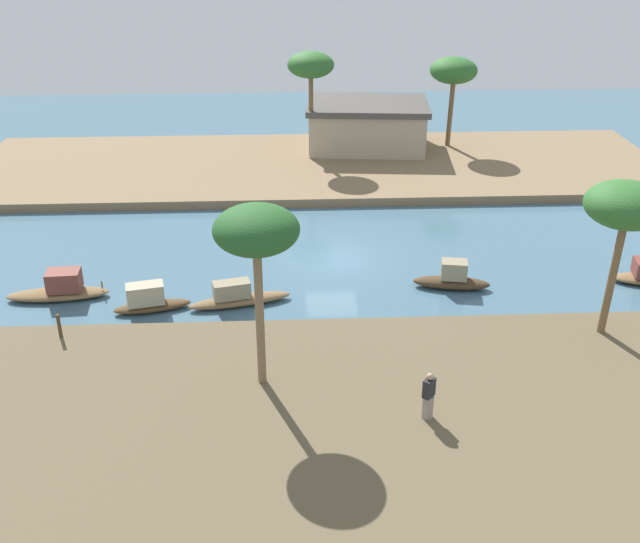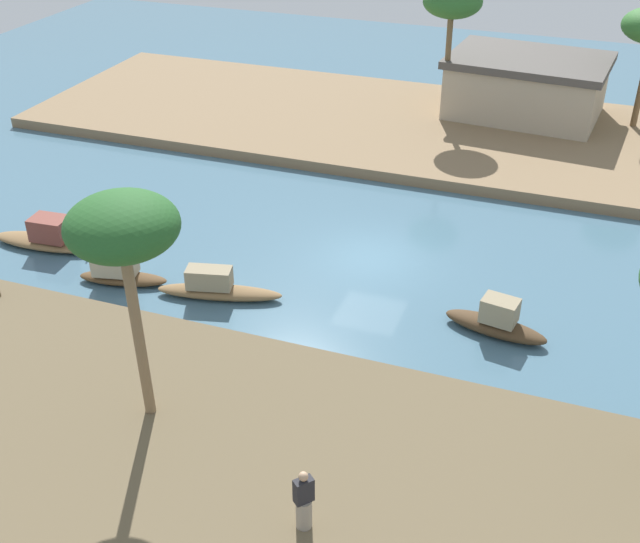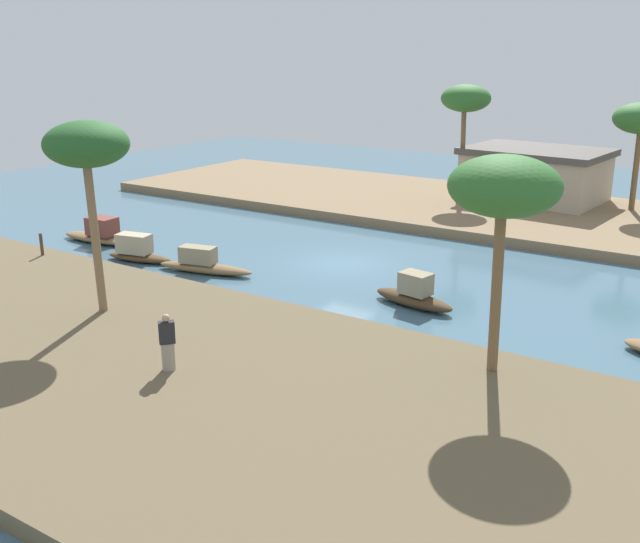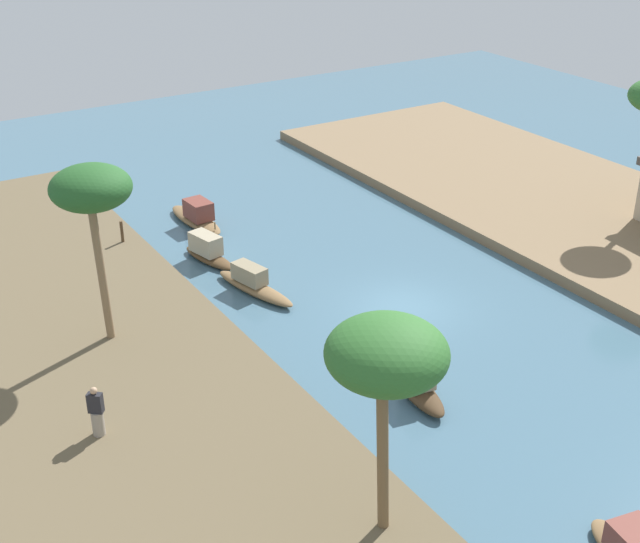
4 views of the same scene
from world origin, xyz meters
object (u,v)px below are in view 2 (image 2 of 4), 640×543
object	(u,v)px
person_on_near_bank	(304,503)
palm_tree_right_tall	(453,3)
riverside_building	(526,85)
sampan_downstream_large	(497,322)
sampan_with_tall_canopy	(119,271)
sampan_upstream_small	(216,288)
sampan_open_hull	(47,237)
palm_tree_left_near	(123,230)

from	to	relation	value
person_on_near_bank	palm_tree_right_tall	distance (m)	28.16
person_on_near_bank	riverside_building	xyz separation A→B (m)	(1.12, 29.58, 0.82)
sampan_downstream_large	person_on_near_bank	distance (m)	10.29
palm_tree_right_tall	riverside_building	size ratio (longest dim) A/B	0.80
sampan_downstream_large	riverside_building	world-z (taller)	riverside_building
sampan_with_tall_canopy	sampan_upstream_small	distance (m)	3.68
sampan_with_tall_canopy	sampan_open_hull	bearing A→B (deg)	149.71
sampan_open_hull	person_on_near_bank	bearing A→B (deg)	-38.24
sampan_downstream_large	riverside_building	distance (m)	19.87
palm_tree_right_tall	riverside_building	distance (m)	6.08
palm_tree_left_near	palm_tree_right_tall	size ratio (longest dim) A/B	0.97
sampan_open_hull	sampan_downstream_large	size ratio (longest dim) A/B	1.26
sampan_upstream_small	palm_tree_left_near	xyz separation A→B (m)	(1.21, -6.52, 5.76)
sampan_with_tall_canopy	palm_tree_right_tall	world-z (taller)	palm_tree_right_tall
sampan_downstream_large	person_on_near_bank	bearing A→B (deg)	-96.42
riverside_building	sampan_open_hull	bearing A→B (deg)	-122.50
sampan_open_hull	palm_tree_right_tall	xyz separation A→B (m)	(11.54, 17.86, 5.87)
sampan_open_hull	palm_tree_left_near	distance (m)	12.96
sampan_downstream_large	palm_tree_left_near	size ratio (longest dim) A/B	0.54
sampan_with_tall_canopy	palm_tree_left_near	xyz separation A→B (m)	(4.88, -6.19, 5.66)
sampan_downstream_large	sampan_upstream_small	bearing A→B (deg)	-163.32
sampan_downstream_large	palm_tree_right_tall	bearing A→B (deg)	117.46
sampan_open_hull	riverside_building	bearing A→B (deg)	48.27
sampan_with_tall_canopy	riverside_building	distance (m)	24.08
sampan_upstream_small	riverside_building	bearing A→B (deg)	56.33
sampan_with_tall_canopy	palm_tree_right_tall	size ratio (longest dim) A/B	0.50
sampan_with_tall_canopy	sampan_upstream_small	world-z (taller)	sampan_with_tall_canopy
person_on_near_bank	palm_tree_left_near	distance (m)	7.61
person_on_near_bank	sampan_upstream_small	bearing A→B (deg)	78.01
palm_tree_left_near	palm_tree_right_tall	world-z (taller)	palm_tree_right_tall
sampan_with_tall_canopy	person_on_near_bank	bearing A→B (deg)	-51.65
sampan_open_hull	sampan_with_tall_canopy	xyz separation A→B (m)	(4.02, -1.30, 0.06)
sampan_with_tall_canopy	person_on_near_bank	size ratio (longest dim) A/B	1.98
sampan_downstream_large	sampan_upstream_small	world-z (taller)	sampan_downstream_large
sampan_open_hull	sampan_with_tall_canopy	world-z (taller)	sampan_open_hull
sampan_open_hull	person_on_near_bank	size ratio (longest dim) A/B	2.63
sampan_open_hull	palm_tree_left_near	bearing A→B (deg)	-44.13
sampan_downstream_large	person_on_near_bank	xyz separation A→B (m)	(-2.88, -9.85, 0.79)
sampan_upstream_small	palm_tree_right_tall	xyz separation A→B (m)	(3.86, 18.84, 5.92)
sampan_open_hull	sampan_upstream_small	distance (m)	7.74
sampan_open_hull	sampan_downstream_large	xyz separation A→B (m)	(17.14, 0.14, 0.01)
sampan_with_tall_canopy	sampan_upstream_small	size ratio (longest dim) A/B	0.74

